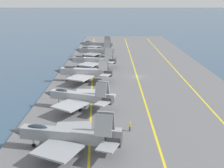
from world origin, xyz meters
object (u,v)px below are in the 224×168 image
object	(u,v)px
parked_jet_third	(79,97)
crew_yellow_vest	(130,126)
parked_jet_fifth	(92,60)
parked_jet_seventh	(96,44)
parked_jet_fourth	(84,72)
parked_jet_sixth	(94,51)
parked_jet_second	(66,135)

from	to	relation	value
parked_jet_third	crew_yellow_vest	world-z (taller)	parked_jet_third
parked_jet_fifth	parked_jet_seventh	bearing A→B (deg)	1.46
parked_jet_fourth	parked_jet_sixth	world-z (taller)	parked_jet_sixth
parked_jet_third	parked_jet_sixth	xyz separation A→B (m)	(55.51, 0.41, -0.22)
parked_jet_sixth	parked_jet_seventh	size ratio (longest dim) A/B	0.99
parked_jet_third	parked_jet_seventh	distance (m)	74.49
parked_jet_fourth	crew_yellow_vest	distance (m)	32.48
parked_jet_seventh	crew_yellow_vest	distance (m)	85.29
parked_jet_fourth	parked_jet_sixth	distance (m)	35.07
parked_jet_fifth	parked_jet_seventh	distance (m)	37.38
parked_jet_fourth	parked_jet_fifth	bearing A→B (deg)	-4.04
parked_jet_second	parked_jet_sixth	world-z (taller)	parked_jet_sixth
parked_jet_sixth	parked_jet_third	bearing A→B (deg)	-179.58
parked_jet_third	crew_yellow_vest	xyz separation A→B (m)	(-10.13, -9.76, -1.65)
parked_jet_seventh	parked_jet_fourth	bearing A→B (deg)	179.76
parked_jet_fifth	parked_jet_sixth	xyz separation A→B (m)	(18.39, 0.51, -0.06)
parked_jet_second	parked_jet_third	bearing A→B (deg)	0.35
parked_jet_third	parked_jet_seventh	bearing A→B (deg)	0.66
parked_jet_fifth	parked_jet_seventh	xyz separation A→B (m)	(37.37, 0.95, -0.14)
parked_jet_fourth	parked_jet_sixth	size ratio (longest dim) A/B	1.03
parked_jet_fourth	crew_yellow_vest	bearing A→B (deg)	-160.48
parked_jet_fifth	crew_yellow_vest	bearing A→B (deg)	-168.44
parked_jet_second	parked_jet_fourth	distance (m)	37.03
parked_jet_second	parked_jet_fifth	size ratio (longest dim) A/B	1.04
crew_yellow_vest	parked_jet_sixth	bearing A→B (deg)	8.81
parked_jet_third	parked_jet_seventh	size ratio (longest dim) A/B	0.95
parked_jet_third	parked_jet_fourth	world-z (taller)	parked_jet_third
parked_jet_second	parked_jet_fourth	bearing A→B (deg)	1.83
parked_jet_fourth	parked_jet_sixth	bearing A→B (deg)	-1.09
parked_jet_seventh	crew_yellow_vest	bearing A→B (deg)	-172.85
parked_jet_second	crew_yellow_vest	distance (m)	11.70
parked_jet_second	parked_jet_seventh	size ratio (longest dim) A/B	1.06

